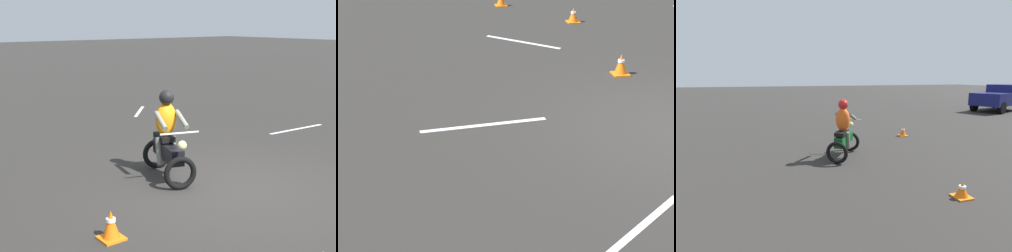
{
  "view_description": "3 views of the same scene",
  "coord_description": "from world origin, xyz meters",
  "views": [
    {
      "loc": [
        5.73,
        5.35,
        2.88
      ],
      "look_at": [
        0.62,
        -1.23,
        1.0
      ],
      "focal_mm": 50.0,
      "sensor_mm": 36.0,
      "label": 1
    },
    {
      "loc": [
        -8.67,
        4.72,
        4.08
      ],
      "look_at": [
        -1.38,
        3.34,
        0.9
      ],
      "focal_mm": 70.0,
      "sensor_mm": 36.0,
      "label": 2
    },
    {
      "loc": [
        3.56,
        5.8,
        2.27
      ],
      "look_at": [
        -3.38,
        7.91,
        0.9
      ],
      "focal_mm": 28.0,
      "sensor_mm": 36.0,
      "label": 3
    }
  ],
  "objects": [
    {
      "name": "motorcycle_rider_background",
      "position": [
        -3.35,
        7.89,
        0.73
      ],
      "size": [
        1.5,
        1.27,
        1.66
      ],
      "rotation": [
        0.0,
        0.0,
        0.99
      ],
      "color": "black",
      "rests_on": "ground"
    },
    {
      "name": "pickup_truck",
      "position": [
        -10.27,
        20.88,
        0.93
      ],
      "size": [
        3.24,
        4.54,
        1.73
      ],
      "rotation": [
        0.0,
        0.0,
        0.36
      ],
      "color": "black",
      "rests_on": "ground"
    },
    {
      "name": "traffic_cone_mid_center",
      "position": [
        -0.25,
        9.3,
        0.15
      ],
      "size": [
        0.32,
        0.32,
        0.31
      ],
      "color": "orange",
      "rests_on": "ground"
    },
    {
      "name": "traffic_cone_far_right",
      "position": [
        -5.27,
        10.87,
        0.18
      ],
      "size": [
        0.32,
        0.32,
        0.37
      ],
      "color": "orange",
      "rests_on": "ground"
    }
  ]
}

